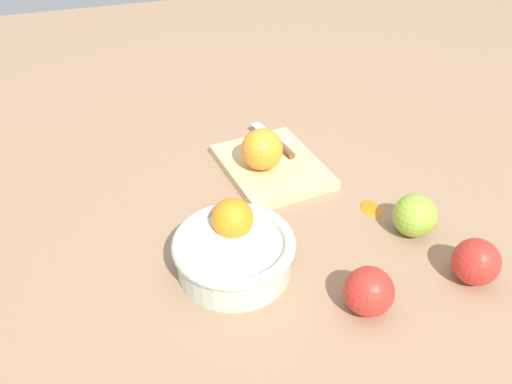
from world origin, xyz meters
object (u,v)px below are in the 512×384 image
at_px(cutting_board, 272,167).
at_px(orange_on_board, 262,149).
at_px(knife, 278,144).
at_px(apple_mid_left, 369,291).
at_px(apple_front_left_2, 415,216).
at_px(apple_front_left, 476,262).
at_px(bowl, 234,249).

height_order(cutting_board, orange_on_board, orange_on_board).
xyz_separation_m(knife, apple_mid_left, (-0.43, 0.01, 0.01)).
relative_size(cutting_board, orange_on_board, 2.77).
bearing_deg(cutting_board, apple_mid_left, -176.29).
distance_m(orange_on_board, apple_front_left_2, 0.30).
distance_m(apple_front_left, apple_mid_left, 0.18).
height_order(apple_front_left, apple_front_left_2, same).
xyz_separation_m(cutting_board, orange_on_board, (-0.01, 0.02, 0.05)).
xyz_separation_m(bowl, apple_front_left_2, (-0.00, -0.31, -0.00)).
distance_m(bowl, orange_on_board, 0.26).
distance_m(cutting_board, knife, 0.07).
relative_size(bowl, cutting_board, 0.86).
relative_size(apple_front_left, apple_mid_left, 1.00).
bearing_deg(cutting_board, orange_on_board, 105.68).
xyz_separation_m(apple_front_left, apple_front_left_2, (0.12, 0.03, 0.00)).
distance_m(bowl, apple_mid_left, 0.21).
distance_m(orange_on_board, apple_front_left, 0.42).
bearing_deg(cutting_board, bowl, 149.71).
height_order(orange_on_board, apple_front_left_2, orange_on_board).
bearing_deg(orange_on_board, bowl, 153.39).
bearing_deg(apple_front_left_2, knife, 25.28).
xyz_separation_m(apple_mid_left, apple_front_left_2, (0.13, -0.15, 0.00)).
bearing_deg(bowl, apple_mid_left, -129.84).
bearing_deg(knife, cutting_board, 151.21).
bearing_deg(apple_front_left_2, apple_front_left, -164.45).
distance_m(bowl, knife, 0.34).
bearing_deg(orange_on_board, knife, -40.66).
distance_m(apple_front_left, apple_front_left_2, 0.13).
bearing_deg(cutting_board, apple_front_left, -150.55).
bearing_deg(cutting_board, apple_front_left_2, -144.62).
relative_size(cutting_board, knife, 1.42).
bearing_deg(apple_front_left_2, bowl, 89.18).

